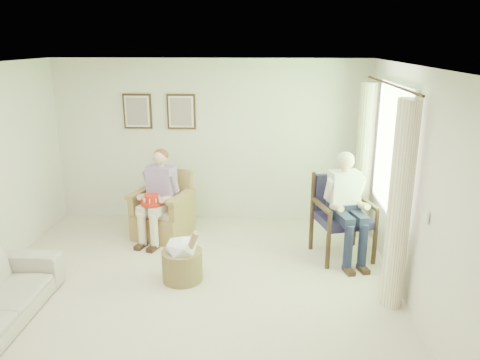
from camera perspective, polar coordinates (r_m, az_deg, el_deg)
The scene contains 15 objects.
floor at distance 5.46m, azimuth -6.95°, elevation -15.00°, with size 5.50×5.50×0.00m, color beige.
back_wall at distance 7.53m, azimuth -3.62°, elevation 4.71°, with size 5.00×0.04×2.60m, color silver.
right_wall at distance 5.08m, azimuth 21.48°, elevation -2.37°, with size 0.04×5.50×2.60m, color silver.
ceiling at distance 4.66m, azimuth -8.08°, elevation 13.37°, with size 5.00×5.50×0.02m, color white.
window at distance 6.10m, azimuth 18.11°, elevation 3.82°, with size 0.13×2.50×1.63m.
curtain_left at distance 5.27m, azimuth 18.85°, elevation -3.13°, with size 0.34×0.34×2.30m, color #F6EEC1.
curtain_right at distance 7.10m, azimuth 14.85°, elevation 2.19°, with size 0.34×0.34×2.30m, color #F6EEC1.
framed_print_left at distance 7.64m, azimuth -12.40°, elevation 8.18°, with size 0.45×0.05×0.55m.
framed_print_right at distance 7.48m, azimuth -7.18°, elevation 8.26°, with size 0.45×0.05×0.55m.
wicker_armchair at distance 7.18m, azimuth -9.34°, elevation -4.32°, with size 0.77×0.76×0.98m.
wood_armchair at distance 6.54m, azimuth 12.36°, elevation -3.88°, with size 0.72×0.67×1.10m.
person_wicker at distance 6.91m, azimuth -9.75°, elevation -1.18°, with size 0.40×0.63×1.32m.
person_dark at distance 6.29m, azimuth 12.75°, elevation -2.28°, with size 0.40×0.63×1.44m.
red_hat at distance 6.78m, azimuth -10.72°, elevation -2.46°, with size 0.31×0.31×0.14m.
hatbox at distance 5.86m, azimuth -7.07°, elevation -9.50°, with size 0.65×0.65×0.73m.
Camera 1 is at (0.91, -4.57, 2.85)m, focal length 35.00 mm.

